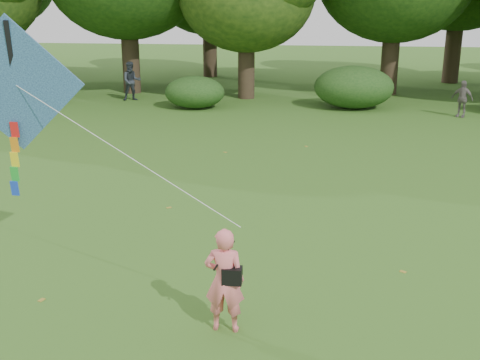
# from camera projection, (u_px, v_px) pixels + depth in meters

# --- Properties ---
(ground) EXTENTS (100.00, 100.00, 0.00)m
(ground) POSITION_uv_depth(u_px,v_px,m) (241.00, 300.00, 10.20)
(ground) COLOR #265114
(ground) RESTS_ON ground
(man_kite_flyer) EXTENTS (0.62, 0.41, 1.67)m
(man_kite_flyer) POSITION_uv_depth(u_px,v_px,m) (225.00, 280.00, 9.07)
(man_kite_flyer) COLOR #EF7074
(man_kite_flyer) RESTS_ON ground
(bystander_left) EXTENTS (1.09, 0.99, 1.84)m
(bystander_left) POSITION_uv_depth(u_px,v_px,m) (132.00, 81.00, 28.44)
(bystander_left) COLOR #292F36
(bystander_left) RESTS_ON ground
(bystander_right) EXTENTS (0.94, 0.80, 1.51)m
(bystander_right) POSITION_uv_depth(u_px,v_px,m) (462.00, 99.00, 24.74)
(bystander_right) COLOR slate
(bystander_right) RESTS_ON ground
(crossbody_bag) EXTENTS (0.43, 0.20, 0.69)m
(crossbody_bag) POSITION_uv_depth(u_px,v_px,m) (232.00, 275.00, 9.00)
(crossbody_bag) COLOR black
(crossbody_bag) RESTS_ON ground
(flying_kite) EXTENTS (4.97, 1.49, 3.05)m
(flying_kite) POSITION_uv_depth(u_px,v_px,m) (15.00, 88.00, 9.78)
(flying_kite) COLOR #223697
(flying_kite) RESTS_ON ground
(shrub_band) EXTENTS (39.15, 3.22, 1.88)m
(shrub_band) POSITION_uv_depth(u_px,v_px,m) (269.00, 89.00, 26.70)
(shrub_band) COLOR #264919
(shrub_band) RESTS_ON ground
(fallen_leaves) EXTENTS (11.80, 14.80, 0.01)m
(fallen_leaves) POSITION_uv_depth(u_px,v_px,m) (319.00, 236.00, 12.83)
(fallen_leaves) COLOR olive
(fallen_leaves) RESTS_ON ground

